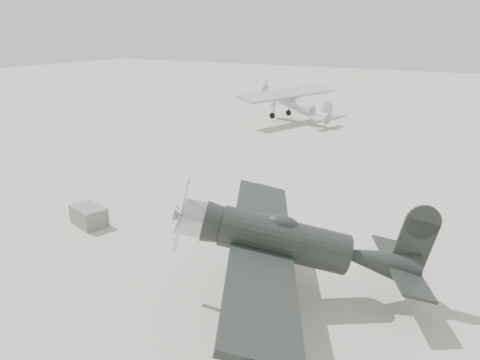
# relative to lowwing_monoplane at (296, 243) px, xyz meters

# --- Properties ---
(ground) EXTENTS (160.00, 160.00, 0.00)m
(ground) POSITION_rel_lowwing_monoplane_xyz_m (-5.31, 2.84, -1.83)
(ground) COLOR #A7A594
(ground) RESTS_ON ground
(lowwing_monoplane) EXTENTS (8.27, 10.29, 3.45)m
(lowwing_monoplane) POSITION_rel_lowwing_monoplane_xyz_m (0.00, 0.00, 0.00)
(lowwing_monoplane) COLOR black
(lowwing_monoplane) RESTS_ON ground
(highwing_monoplane) EXTENTS (7.78, 10.81, 3.08)m
(highwing_monoplane) POSITION_rel_lowwing_monoplane_xyz_m (-11.42, 25.92, 0.10)
(highwing_monoplane) COLOR #A5A7AB
(highwing_monoplane) RESTS_ON ground
(equipment_block) EXTENTS (1.83, 1.42, 0.80)m
(equipment_block) POSITION_rel_lowwing_monoplane_xyz_m (-9.78, 0.84, -1.42)
(equipment_block) COLOR slate
(equipment_block) RESTS_ON ground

